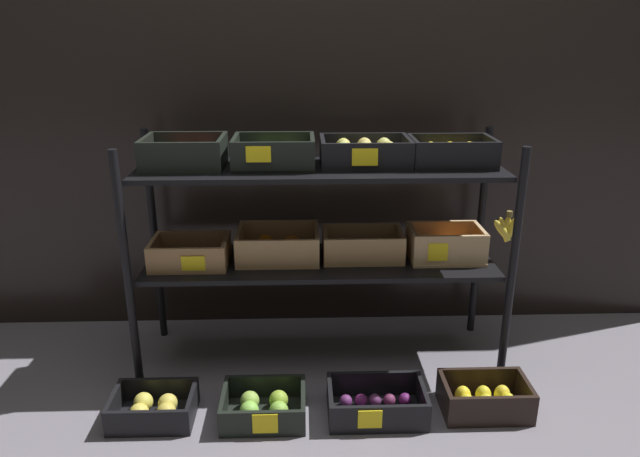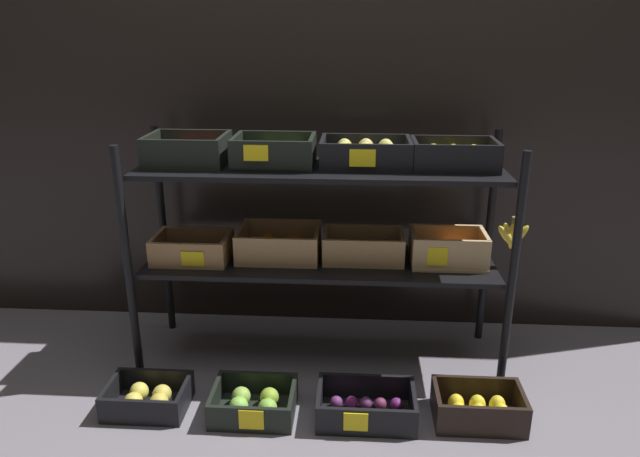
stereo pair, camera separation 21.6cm
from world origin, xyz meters
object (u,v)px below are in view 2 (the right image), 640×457
Objects in this scene: crate_ground_apple_green at (254,403)px; crate_ground_apple_gold at (148,398)px; crate_ground_plum at (366,408)px; crate_ground_lemon at (478,409)px; display_rack at (323,210)px.

crate_ground_apple_gold is at bearing 179.43° from crate_ground_apple_green.
crate_ground_apple_gold is 0.83× the size of crate_ground_plum.
crate_ground_apple_gold is 0.93× the size of crate_ground_lemon.
crate_ground_lemon is (0.41, 0.01, 0.01)m from crate_ground_plum.
display_rack is 4.37× the size of crate_ground_plum.
crate_ground_apple_green is 0.83m from crate_ground_lemon.
display_rack reaches higher than crate_ground_plum.
display_rack is 0.96m from crate_ground_lemon.
crate_ground_apple_gold is at bearing -147.18° from display_rack.
crate_ground_lemon reaches higher than crate_ground_apple_green.
display_rack reaches higher than crate_ground_apple_green.
display_rack is 4.89× the size of crate_ground_lemon.
crate_ground_lemon is at bearing 0.69° from crate_ground_apple_green.
crate_ground_lemon is (0.83, 0.01, 0.01)m from crate_ground_apple_green.
crate_ground_apple_green is 0.95× the size of crate_ground_lemon.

